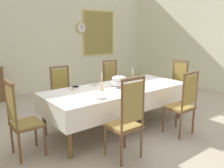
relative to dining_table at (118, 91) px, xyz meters
The scene contains 20 objects.
ground 0.73m from the dining_table, 90.00° to the left, with size 8.11×6.99×0.04m, color #B9AC9B.
back_wall 3.78m from the dining_table, 90.00° to the left, with size 8.11×0.08×3.55m, color silver.
dining_table is the anchor object (origin of this frame).
tablecloth 0.01m from the dining_table, ahead, with size 2.78×1.16×0.35m.
chair_south_a 1.18m from the dining_table, 123.51° to the right, with size 0.44×0.42×1.22m.
chair_north_a 1.18m from the dining_table, 123.69° to the left, with size 0.44×0.42×1.11m.
chair_south_b 1.19m from the dining_table, 56.21° to the right, with size 0.44×0.42×1.15m.
chair_north_b 1.19m from the dining_table, 56.18° to the left, with size 0.44×0.42×1.13m.
chair_head_west 1.79m from the dining_table, behind, with size 0.42×0.44×1.15m.
chair_head_east 1.79m from the dining_table, ahead, with size 0.42×0.44×1.14m.
soup_tureen 0.19m from the dining_table, ahead, with size 0.31×0.31×0.24m.
candlestick_west 0.42m from the dining_table, behind, with size 0.07×0.07×0.33m.
candlestick_east 0.42m from the dining_table, ahead, with size 0.07×0.07×0.33m.
bowl_near_left 0.79m from the dining_table, 149.42° to the left, with size 0.15×0.15×0.04m.
bowl_near_right 0.47m from the dining_table, 117.32° to the left, with size 0.14×0.14×0.03m.
bowl_far_left 0.81m from the dining_table, 149.54° to the right, with size 0.16×0.16×0.03m.
spoon_primary 0.90m from the dining_table, 151.49° to the left, with size 0.03×0.18×0.01m.
spoon_secondary 0.55m from the dining_table, 125.75° to the left, with size 0.04×0.18×0.01m.
mounted_clock 3.98m from the dining_table, 69.33° to the left, with size 0.34×0.06×0.34m.
framed_painting 4.24m from the dining_table, 59.93° to the left, with size 1.26×0.05×1.50m.
Camera 1 is at (-2.68, -3.33, 1.80)m, focal length 36.97 mm.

